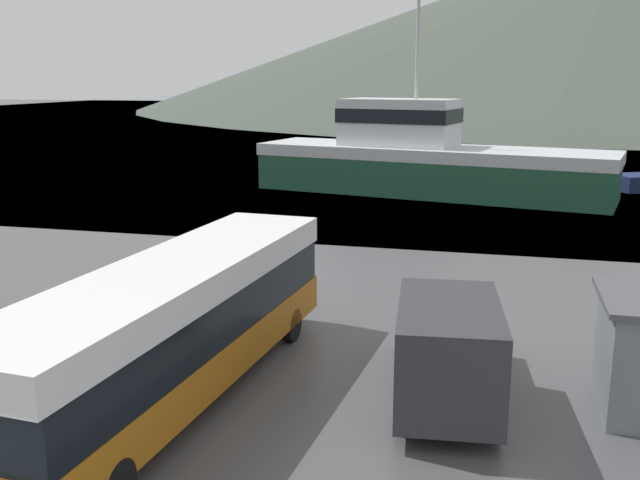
% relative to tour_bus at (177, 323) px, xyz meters
% --- Properties ---
extents(water_surface, '(240.00, 240.00, 0.00)m').
position_rel_tour_bus_xyz_m(water_surface, '(-0.38, 135.24, -1.75)').
color(water_surface, slate).
rests_on(water_surface, ground).
extents(hill_backdrop, '(225.35, 225.35, 39.86)m').
position_rel_tour_bus_xyz_m(hill_backdrop, '(32.74, 173.63, 18.17)').
color(hill_backdrop, '#424C42').
rests_on(hill_backdrop, ground).
extents(tour_bus, '(3.41, 11.91, 3.10)m').
position_rel_tour_bus_xyz_m(tour_bus, '(0.00, 0.00, 0.00)').
color(tour_bus, '#B26614').
rests_on(tour_bus, ground).
extents(delivery_van, '(2.66, 5.68, 2.40)m').
position_rel_tour_bus_xyz_m(delivery_van, '(5.78, 1.26, -0.49)').
color(delivery_van, '#2D2D33').
rests_on(delivery_van, ground).
extents(fishing_boat, '(22.21, 9.71, 12.13)m').
position_rel_tour_bus_xyz_m(fishing_boat, '(2.25, 30.25, 0.43)').
color(fishing_boat, '#1E5138').
rests_on(fishing_boat, water_surface).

